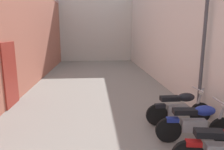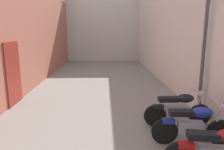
% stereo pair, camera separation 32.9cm
% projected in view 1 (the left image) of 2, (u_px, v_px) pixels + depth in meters
% --- Properties ---
extents(ground_plane, '(34.98, 34.98, 0.00)m').
position_uv_depth(ground_plane, '(100.00, 106.00, 7.35)').
color(ground_plane, gray).
extents(building_right, '(0.45, 18.98, 5.43)m').
position_uv_depth(building_right, '(175.00, 27.00, 9.01)').
color(building_right, silver).
rests_on(building_right, ground).
extents(building_far_end, '(9.17, 2.00, 6.05)m').
position_uv_depth(building_far_end, '(96.00, 26.00, 18.92)').
color(building_far_end, beige).
rests_on(building_far_end, ground).
extents(motorcycle_fourth, '(1.85, 0.58, 1.04)m').
position_uv_depth(motorcycle_fourth, '(196.00, 122.00, 4.82)').
color(motorcycle_fourth, black).
rests_on(motorcycle_fourth, ground).
extents(motorcycle_fifth, '(1.85, 0.58, 1.04)m').
position_uv_depth(motorcycle_fifth, '(179.00, 107.00, 5.78)').
color(motorcycle_fifth, black).
rests_on(motorcycle_fifth, ground).
extents(street_lamp, '(0.79, 0.18, 4.24)m').
position_uv_depth(street_lamp, '(201.00, 33.00, 5.90)').
color(street_lamp, '#47474C').
rests_on(street_lamp, ground).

